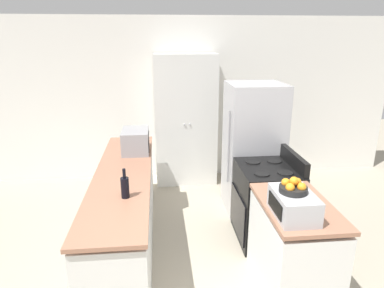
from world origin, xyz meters
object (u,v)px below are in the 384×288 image
object	(u,v)px
toaster_oven	(293,205)
microwave	(136,141)
pantry_cabinet	(186,120)
stove	(266,203)
refrigerator	(253,148)
wine_bottle	(125,187)
fruit_bowl	(293,187)

from	to	relation	value
toaster_oven	microwave	bearing A→B (deg)	127.57
pantry_cabinet	stove	bearing A→B (deg)	-66.01
pantry_cabinet	stove	size ratio (longest dim) A/B	1.95
refrigerator	toaster_oven	size ratio (longest dim) A/B	3.91
pantry_cabinet	wine_bottle	xyz separation A→B (m)	(-0.75, -2.35, -0.03)
microwave	fruit_bowl	world-z (taller)	fruit_bowl
pantry_cabinet	refrigerator	distance (m)	1.30
stove	microwave	world-z (taller)	microwave
refrigerator	fruit_bowl	xyz separation A→B (m)	(-0.18, -1.81, 0.28)
microwave	fruit_bowl	distance (m)	2.23
pantry_cabinet	toaster_oven	size ratio (longest dim) A/B	4.63
pantry_cabinet	fruit_bowl	xyz separation A→B (m)	(0.64, -2.81, 0.12)
stove	fruit_bowl	xyz separation A→B (m)	(-0.15, -1.05, 0.69)
fruit_bowl	stove	bearing A→B (deg)	81.97
stove	microwave	xyz separation A→B (m)	(-1.51, 0.71, 0.58)
wine_bottle	toaster_oven	xyz separation A→B (m)	(1.39, -0.48, -0.00)
fruit_bowl	wine_bottle	bearing A→B (deg)	161.58
microwave	wine_bottle	distance (m)	1.30
pantry_cabinet	stove	xyz separation A→B (m)	(0.78, -1.76, -0.57)
microwave	fruit_bowl	size ratio (longest dim) A/B	2.09
wine_bottle	fruit_bowl	size ratio (longest dim) A/B	1.24
microwave	fruit_bowl	bearing A→B (deg)	-52.34
microwave	toaster_oven	size ratio (longest dim) A/B	1.07
toaster_oven	pantry_cabinet	bearing A→B (deg)	102.81
wine_bottle	fruit_bowl	distance (m)	1.47
refrigerator	toaster_oven	bearing A→B (deg)	-95.44
stove	toaster_oven	world-z (taller)	toaster_oven
pantry_cabinet	microwave	xyz separation A→B (m)	(-0.72, -1.06, 0.01)
toaster_oven	fruit_bowl	distance (m)	0.15
pantry_cabinet	toaster_oven	bearing A→B (deg)	-77.19
pantry_cabinet	toaster_oven	distance (m)	2.90
stove	microwave	size ratio (longest dim) A/B	2.23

